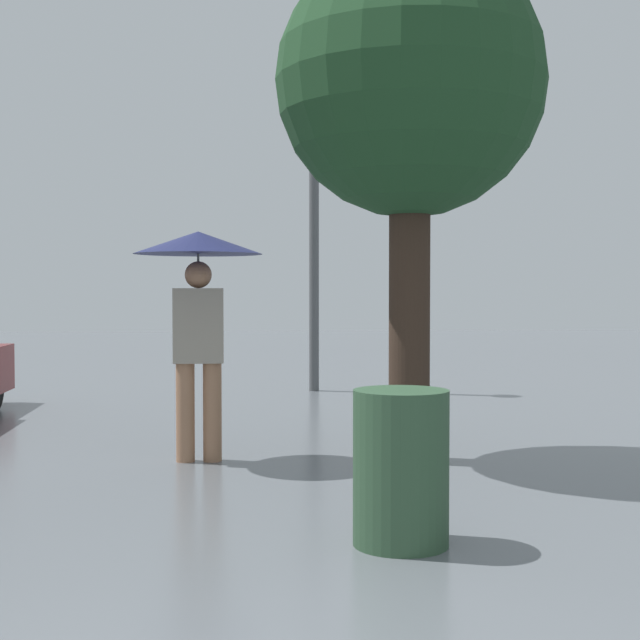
{
  "coord_description": "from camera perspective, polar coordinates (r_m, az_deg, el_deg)",
  "views": [
    {
      "loc": [
        0.35,
        -1.83,
        1.42
      ],
      "look_at": [
        1.12,
        5.64,
        1.18
      ],
      "focal_mm": 50.0,
      "sensor_mm": 36.0,
      "label": 1
    }
  ],
  "objects": [
    {
      "name": "pedestrian",
      "position": [
        7.48,
        -7.8,
        2.55
      ],
      "size": [
        1.07,
        1.07,
        1.92
      ],
      "color": "#9E7051",
      "rests_on": "ground_plane"
    },
    {
      "name": "tree",
      "position": [
        7.69,
        5.79,
        14.57
      ],
      "size": [
        2.25,
        2.25,
        4.29
      ],
      "color": "#38281E",
      "rests_on": "ground_plane"
    },
    {
      "name": "street_lamp",
      "position": [
        12.8,
        -0.39,
        9.66
      ],
      "size": [
        0.37,
        0.37,
        4.89
      ],
      "color": "#515456",
      "rests_on": "ground_plane"
    },
    {
      "name": "trash_bin",
      "position": [
        5.07,
        5.2,
        -9.38
      ],
      "size": [
        0.54,
        0.54,
        0.87
      ],
      "color": "#2D4C33",
      "rests_on": "ground_plane"
    }
  ]
}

